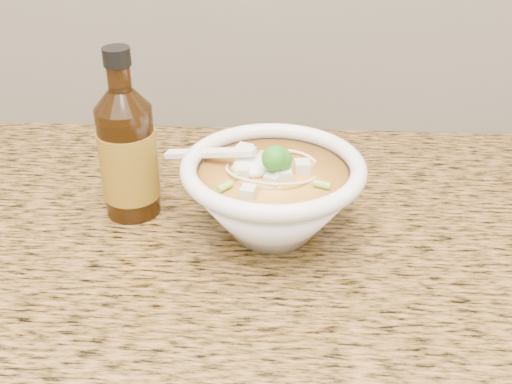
{
  "coord_description": "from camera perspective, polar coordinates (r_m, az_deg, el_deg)",
  "views": [
    {
      "loc": [
        0.08,
        1.04,
        1.35
      ],
      "look_at": [
        0.05,
        1.69,
        0.96
      ],
      "focal_mm": 45.0,
      "sensor_mm": 36.0,
      "label": 1
    }
  ],
  "objects": [
    {
      "name": "counter_slab",
      "position": [
        0.79,
        -3.39,
        -5.01
      ],
      "size": [
        4.0,
        0.68,
        0.04
      ],
      "primitive_type": "cube",
      "color": "#8F5D34",
      "rests_on": "cabinet"
    },
    {
      "name": "soup_bowl",
      "position": [
        0.76,
        1.49,
        -0.37
      ],
      "size": [
        0.24,
        0.22,
        0.12
      ],
      "rotation": [
        0.0,
        0.0,
        0.37
      ],
      "color": "white",
      "rests_on": "counter_slab"
    },
    {
      "name": "hot_sauce_bottle",
      "position": [
        0.8,
        -11.32,
        3.32
      ],
      "size": [
        0.09,
        0.09,
        0.22
      ],
      "rotation": [
        0.0,
        0.0,
        0.26
      ],
      "color": "#391E07",
      "rests_on": "counter_slab"
    }
  ]
}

